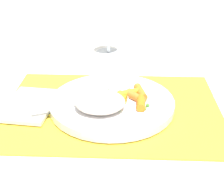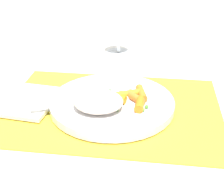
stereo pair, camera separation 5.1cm
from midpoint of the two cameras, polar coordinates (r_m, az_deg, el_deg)
The scene contains 9 objects.
ground_plane at distance 0.65m, azimuth -2.24°, elevation -2.51°, with size 2.40×2.40×0.00m, color white.
placemat at distance 0.65m, azimuth -2.24°, elevation -2.28°, with size 0.42×0.30×0.01m, color gold.
plate at distance 0.65m, azimuth -2.26°, elevation -1.45°, with size 0.24×0.24×0.02m, color white.
rice_mound at distance 0.60m, azimuth -4.50°, elevation -1.22°, with size 0.09×0.08×0.03m, color beige.
carrot_portion at distance 0.64m, azimuth 0.98°, elevation -0.28°, with size 0.09×0.09×0.02m.
pea_scatter at distance 0.65m, azimuth 0.95°, elevation -0.10°, with size 0.08×0.09×0.01m.
fork at distance 0.63m, azimuth -5.00°, elevation -1.06°, with size 0.19×0.09×0.01m.
wine_glass at distance 0.90m, azimuth -2.32°, elevation 13.42°, with size 0.07×0.07×0.15m.
napkin at distance 0.67m, azimuth -15.96°, elevation -1.67°, with size 0.09×0.13×0.01m, color white.
Camera 1 is at (0.02, -0.56, 0.33)m, focal length 53.58 mm.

